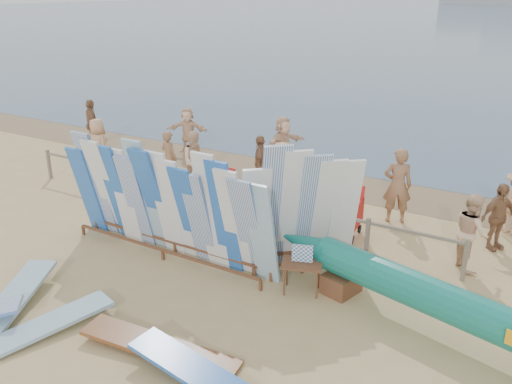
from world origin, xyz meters
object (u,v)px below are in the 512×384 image
Objects in this scene: flat_board_c at (160,353)px; side_surfboard_rack at (300,213)px; beachgoer_0 at (99,146)px; flat_board_b at (35,336)px; beachgoer_7 at (398,186)px; flat_board_a at (10,313)px; vendor_table at (302,276)px; stroller at (349,218)px; beachgoer_extra_1 at (92,124)px; beach_chair_left at (220,193)px; beachgoer_6 at (282,177)px; beachgoer_10 at (498,217)px; beachgoer_8 at (471,232)px; beachgoer_2 at (196,161)px; beach_chair_right at (296,210)px; outrigger_canoe at (439,302)px; beachgoer_1 at (169,158)px; beachgoer_5 at (283,144)px; beachgoer_11 at (188,130)px; beachgoer_4 at (260,163)px.

side_surfboard_rack is at bearing -17.99° from flat_board_c.
flat_board_b is at bearing 143.31° from beachgoer_0.
side_surfboard_rack is 3.50m from beachgoer_7.
flat_board_a is at bearing -176.87° from flat_board_b.
vendor_table reaches higher than flat_board_b.
stroller is 10.81m from beachgoer_extra_1.
side_surfboard_rack is at bearing -23.48° from beach_chair_left.
beachgoer_6 is at bearing -7.76° from beachgoer_7.
beach_chair_left is 0.62× the size of beachgoer_10.
flat_board_b is (-3.21, -3.54, -0.33)m from vendor_table.
beachgoer_8 is 0.95× the size of beachgoer_2.
beach_chair_right is (-1.62, 3.01, -0.07)m from vendor_table.
outrigger_canoe is 4.42× the size of beachgoer_1.
beach_chair_left is 1.82m from beachgoer_6.
beachgoer_5 is at bearing 95.95° from beach_chair_left.
beachgoer_extra_1 is (-7.51, 8.55, 0.89)m from flat_board_b.
beachgoer_10 is 2.37m from beachgoer_7.
stroller reaches higher than vendor_table.
outrigger_canoe is at bearing -16.97° from beach_chair_left.
beach_chair_left is at bearing -62.17° from beachgoer_11.
beachgoer_11 is at bearing -38.70° from beachgoer_7.
beachgoer_2 is (-3.45, 0.53, 0.60)m from beach_chair_right.
beachgoer_11 reaches higher than beach_chair_right.
beachgoer_0 is at bearing 145.66° from flat_board_b.
flat_board_b is at bearing 166.37° from beachgoer_extra_1.
beachgoer_8 is 4.83m from beachgoer_6.
stroller is at bearing 52.39° from beachgoer_6.
beachgoer_8 is at bearing -39.73° from beachgoer_11.
flat_board_a is at bearing -89.78° from beachgoer_11.
side_surfboard_rack is at bearing -167.15° from beachgoer_extra_1.
outrigger_canoe is 14.22m from beachgoer_extra_1.
outrigger_canoe is at bearing 150.87° from beachgoer_8.
flat_board_a is at bearing 138.90° from beachgoer_0.
stroller reaches higher than beach_chair_left.
vendor_table is 7.32m from beachgoer_5.
beach_chair_left is (-6.44, 3.12, -0.37)m from outrigger_canoe.
beachgoer_10 reaches higher than flat_board_a.
beach_chair_right reaches higher than flat_board_c.
beach_chair_right is at bearing -57.05° from beachgoer_2.
beachgoer_10 reaches higher than vendor_table.
beachgoer_10 is 7.95m from beachgoer_2.
beachgoer_4 is at bearing 60.77° from flat_board_a.
beachgoer_extra_1 is at bearing -24.73° from beachgoer_0.
beachgoer_8 is 1.02× the size of beachgoer_1.
beach_chair_left is 0.56× the size of beachgoer_2.
beachgoer_0 reaches higher than beachgoer_2.
beachgoer_7 reaches higher than beachgoer_11.
flat_board_a is (-3.71, -4.11, -1.24)m from side_surfboard_rack.
beachgoer_6 is at bearing 28.12° from beachgoer_4.
vendor_table is 2.78m from stroller.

